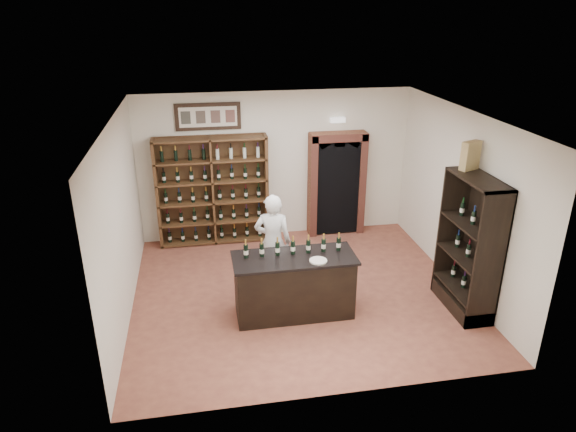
% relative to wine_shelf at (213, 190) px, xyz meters
% --- Properties ---
extents(floor, '(5.50, 5.50, 0.00)m').
position_rel_wine_shelf_xyz_m(floor, '(1.30, -2.33, -1.10)').
color(floor, '#95533B').
rests_on(floor, ground).
extents(ceiling, '(5.50, 5.50, 0.00)m').
position_rel_wine_shelf_xyz_m(ceiling, '(1.30, -2.33, 1.90)').
color(ceiling, white).
rests_on(ceiling, wall_back).
extents(wall_back, '(5.50, 0.04, 3.00)m').
position_rel_wine_shelf_xyz_m(wall_back, '(1.30, 0.17, 0.40)').
color(wall_back, silver).
rests_on(wall_back, ground).
extents(wall_left, '(0.04, 5.00, 3.00)m').
position_rel_wine_shelf_xyz_m(wall_left, '(-1.45, -2.33, 0.40)').
color(wall_left, silver).
rests_on(wall_left, ground).
extents(wall_right, '(0.04, 5.00, 3.00)m').
position_rel_wine_shelf_xyz_m(wall_right, '(4.05, -2.33, 0.40)').
color(wall_right, silver).
rests_on(wall_right, ground).
extents(wine_shelf, '(2.20, 0.38, 2.20)m').
position_rel_wine_shelf_xyz_m(wine_shelf, '(0.00, 0.00, 0.00)').
color(wine_shelf, '#503A1B').
rests_on(wine_shelf, ground).
extents(framed_picture, '(1.25, 0.04, 0.52)m').
position_rel_wine_shelf_xyz_m(framed_picture, '(0.00, 0.14, 1.45)').
color(framed_picture, black).
rests_on(framed_picture, wall_back).
extents(arched_doorway, '(1.17, 0.35, 2.17)m').
position_rel_wine_shelf_xyz_m(arched_doorway, '(2.55, -0.00, 0.04)').
color(arched_doorway, black).
rests_on(arched_doorway, ground).
extents(emergency_light, '(0.30, 0.10, 0.10)m').
position_rel_wine_shelf_xyz_m(emergency_light, '(2.55, 0.09, 1.30)').
color(emergency_light, white).
rests_on(emergency_light, wall_back).
extents(tasting_counter, '(1.88, 0.78, 1.00)m').
position_rel_wine_shelf_xyz_m(tasting_counter, '(1.10, -2.93, -0.61)').
color(tasting_counter, black).
rests_on(tasting_counter, ground).
extents(counter_bottle_0, '(0.07, 0.07, 0.30)m').
position_rel_wine_shelf_xyz_m(counter_bottle_0, '(0.38, -2.83, 0.01)').
color(counter_bottle_0, black).
rests_on(counter_bottle_0, tasting_counter).
extents(counter_bottle_1, '(0.07, 0.07, 0.30)m').
position_rel_wine_shelf_xyz_m(counter_bottle_1, '(0.62, -2.83, 0.01)').
color(counter_bottle_1, black).
rests_on(counter_bottle_1, tasting_counter).
extents(counter_bottle_2, '(0.07, 0.07, 0.30)m').
position_rel_wine_shelf_xyz_m(counter_bottle_2, '(0.86, -2.83, 0.01)').
color(counter_bottle_2, black).
rests_on(counter_bottle_2, tasting_counter).
extents(counter_bottle_3, '(0.07, 0.07, 0.30)m').
position_rel_wine_shelf_xyz_m(counter_bottle_3, '(1.10, -2.83, 0.01)').
color(counter_bottle_3, black).
rests_on(counter_bottle_3, tasting_counter).
extents(counter_bottle_4, '(0.07, 0.07, 0.30)m').
position_rel_wine_shelf_xyz_m(counter_bottle_4, '(1.34, -2.83, 0.01)').
color(counter_bottle_4, black).
rests_on(counter_bottle_4, tasting_counter).
extents(counter_bottle_5, '(0.07, 0.07, 0.30)m').
position_rel_wine_shelf_xyz_m(counter_bottle_5, '(1.58, -2.83, 0.01)').
color(counter_bottle_5, black).
rests_on(counter_bottle_5, tasting_counter).
extents(counter_bottle_6, '(0.07, 0.07, 0.30)m').
position_rel_wine_shelf_xyz_m(counter_bottle_6, '(1.82, -2.83, 0.01)').
color(counter_bottle_6, black).
rests_on(counter_bottle_6, tasting_counter).
extents(side_cabinet, '(0.48, 1.20, 2.20)m').
position_rel_wine_shelf_xyz_m(side_cabinet, '(3.82, -3.23, -0.35)').
color(side_cabinet, black).
rests_on(side_cabinet, ground).
extents(shopkeeper, '(0.69, 0.53, 1.70)m').
position_rel_wine_shelf_xyz_m(shopkeeper, '(0.90, -2.05, -0.25)').
color(shopkeeper, white).
rests_on(shopkeeper, ground).
extents(plate, '(0.26, 0.26, 0.02)m').
position_rel_wine_shelf_xyz_m(plate, '(1.42, -3.14, -0.09)').
color(plate, beige).
rests_on(plate, tasting_counter).
extents(wine_crate, '(0.34, 0.24, 0.44)m').
position_rel_wine_shelf_xyz_m(wine_crate, '(3.83, -2.83, 1.32)').
color(wine_crate, tan).
rests_on(wine_crate, side_cabinet).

